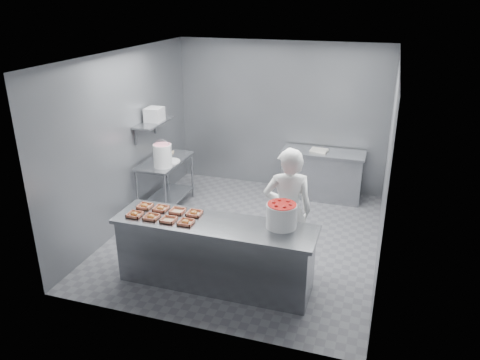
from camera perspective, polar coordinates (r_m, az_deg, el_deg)
name	(u,v)px	position (r m, az deg, el deg)	size (l,w,h in m)	color
floor	(245,236)	(7.46, 0.67, -6.87)	(4.50, 4.50, 0.00)	#4C4C51
ceiling	(246,55)	(6.59, 0.78, 15.01)	(4.50, 4.50, 0.00)	white
wall_back	(281,116)	(8.99, 4.97, 7.72)	(4.00, 0.04, 2.80)	slate
wall_left	(126,140)	(7.69, -13.72, 4.73)	(0.04, 4.50, 2.80)	slate
wall_right	(387,167)	(6.63, 17.50, 1.55)	(0.04, 4.50, 2.80)	slate
service_counter	(215,254)	(6.13, -3.07, -8.94)	(2.60, 0.70, 0.90)	slate
prep_table	(166,177)	(8.28, -9.04, 0.41)	(0.60, 1.20, 0.90)	slate
back_counter	(322,174)	(8.79, 9.97, 0.67)	(1.50, 0.60, 0.90)	slate
wall_shelf	(153,123)	(8.06, -10.54, 6.88)	(0.35, 0.90, 0.03)	slate
tray_0	(135,214)	(6.21, -12.72, -4.10)	(0.19, 0.18, 0.06)	tan
tray_1	(151,217)	(6.10, -10.76, -4.43)	(0.19, 0.18, 0.06)	tan
tray_2	(169,220)	(6.00, -8.70, -4.80)	(0.19, 0.18, 0.04)	tan
tray_3	(186,222)	(5.91, -6.63, -5.12)	(0.19, 0.18, 0.06)	tan
tray_4	(145,206)	(6.42, -11.54, -3.11)	(0.19, 0.18, 0.06)	tan
tray_5	(161,208)	(6.32, -9.63, -3.41)	(0.19, 0.18, 0.06)	tan
tray_6	(178,211)	(6.22, -7.62, -3.75)	(0.19, 0.18, 0.04)	tan
tray_7	(194,213)	(6.12, -5.61, -4.03)	(0.19, 0.18, 0.06)	tan
worker	(288,212)	(6.23, 5.82, -3.90)	(0.65, 0.43, 1.78)	white
strawberry_tub	(282,215)	(5.75, 5.09, -4.23)	(0.38, 0.38, 0.31)	white
glaze_bucket	(163,155)	(7.81, -9.41, 3.02)	(0.32, 0.30, 0.47)	white
bucket_lid	(170,161)	(8.06, -8.47, 2.26)	(0.33, 0.33, 0.03)	white
rag	(170,152)	(8.55, -8.55, 3.38)	(0.14, 0.12, 0.02)	#CCB28C
appliance	(154,114)	(8.08, -10.40, 7.88)	(0.27, 0.30, 0.23)	gray
paper_stack	(319,150)	(8.65, 9.62, 3.60)	(0.30, 0.22, 0.04)	silver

